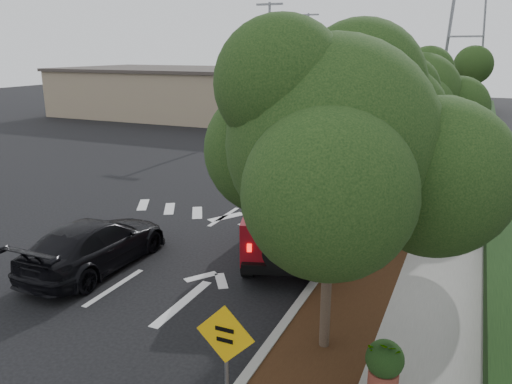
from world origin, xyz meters
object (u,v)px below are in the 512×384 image
Objects in this scene: black_suv_oncoming at (96,244)px; speed_hump_sign at (226,349)px; silver_suv_ahead at (341,179)px; red_jeep at (285,214)px.

speed_hump_sign reaches higher than black_suv_oncoming.
black_suv_oncoming is at bearing -117.61° from silver_suv_ahead.
silver_suv_ahead is 2.73× the size of speed_hump_sign.
red_jeep is 5.32m from black_suv_oncoming.
silver_suv_ahead is at bearing 71.35° from red_jeep.
black_suv_oncoming is 2.28× the size of speed_hump_sign.
speed_hump_sign reaches higher than silver_suv_ahead.
silver_suv_ahead is at bearing 96.62° from speed_hump_sign.
red_jeep reaches higher than speed_hump_sign.
silver_suv_ahead is 1.20× the size of black_suv_oncoming.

